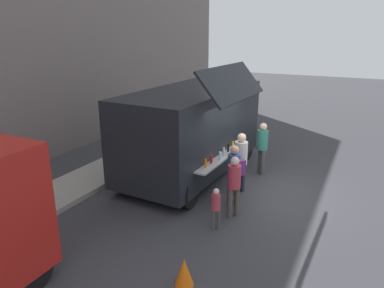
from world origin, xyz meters
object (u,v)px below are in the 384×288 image
at_px(customer_front_ordering, 241,158).
at_px(child_near_queue, 216,205).
at_px(customer_extra_browsing, 262,144).
at_px(traffic_cone_orange, 184,272).
at_px(customer_mid_with_backpack, 235,170).
at_px(customer_rear_waiting, 234,181).
at_px(food_truck_main, 193,129).
at_px(trash_bin, 188,125).

distance_m(customer_front_ordering, child_near_queue, 2.23).
relative_size(customer_extra_browsing, child_near_queue, 1.64).
distance_m(traffic_cone_orange, customer_front_ordering, 4.35).
relative_size(customer_mid_with_backpack, customer_extra_browsing, 0.97).
height_order(customer_mid_with_backpack, child_near_queue, customer_mid_with_backpack).
bearing_deg(traffic_cone_orange, child_near_queue, 6.98).
height_order(customer_mid_with_backpack, customer_rear_waiting, customer_mid_with_backpack).
relative_size(traffic_cone_orange, child_near_queue, 0.52).
xyz_separation_m(customer_mid_with_backpack, customer_rear_waiting, (-0.57, -0.20, -0.07)).
bearing_deg(customer_extra_browsing, food_truck_main, -12.66).
relative_size(customer_front_ordering, customer_extra_browsing, 1.04).
height_order(food_truck_main, traffic_cone_orange, food_truck_main).
distance_m(customer_front_ordering, customer_mid_with_backpack, 0.83).
bearing_deg(traffic_cone_orange, customer_front_ordering, 5.80).
xyz_separation_m(food_truck_main, trash_bin, (4.13, 2.32, -1.11)).
bearing_deg(customer_extra_browsing, child_near_queue, 51.96).
bearing_deg(customer_mid_with_backpack, customer_front_ordering, -41.21).
bearing_deg(customer_extra_browsing, customer_front_ordering, 46.57).
bearing_deg(traffic_cone_orange, customer_extra_browsing, 2.74).
distance_m(customer_mid_with_backpack, child_near_queue, 1.41).
relative_size(customer_rear_waiting, child_near_queue, 1.52).
bearing_deg(customer_front_ordering, food_truck_main, -1.54).
distance_m(customer_rear_waiting, child_near_queue, 0.86).
bearing_deg(food_truck_main, trash_bin, 31.40).
xyz_separation_m(trash_bin, customer_rear_waiting, (-6.24, -4.54, 0.53)).
distance_m(trash_bin, customer_extra_browsing, 5.41).
xyz_separation_m(traffic_cone_orange, customer_front_ordering, (4.25, 0.43, 0.79)).
bearing_deg(food_truck_main, customer_front_ordering, -108.76).
height_order(customer_extra_browsing, child_near_queue, customer_extra_browsing).
bearing_deg(traffic_cone_orange, trash_bin, 27.01).
bearing_deg(customer_rear_waiting, customer_mid_with_backpack, -33.58).
bearing_deg(customer_mid_with_backpack, trash_bin, -12.89).
distance_m(food_truck_main, customer_front_ordering, 2.07).
distance_m(customer_mid_with_backpack, customer_extra_browsing, 2.52).
bearing_deg(traffic_cone_orange, food_truck_main, 25.01).
bearing_deg(customer_front_ordering, trash_bin, -29.76).
xyz_separation_m(traffic_cone_orange, customer_rear_waiting, (2.86, 0.10, 0.68)).
bearing_deg(customer_extra_browsing, customer_rear_waiting, 54.86).
distance_m(customer_extra_browsing, child_near_queue, 3.90).
bearing_deg(customer_extra_browsing, trash_bin, -74.38).
bearing_deg(customer_rear_waiting, customer_extra_browsing, -49.28).
distance_m(traffic_cone_orange, customer_mid_with_backpack, 3.52).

